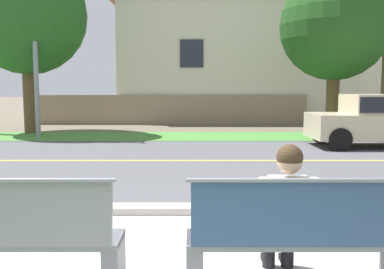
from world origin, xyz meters
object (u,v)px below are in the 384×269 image
object	(u,v)px
seated_person_white	(287,208)
streetlamp	(36,9)
shade_tree_far_left	(30,5)
shade_tree_left	(340,17)
bench_left	(8,238)
bench_right	(300,239)

from	to	relation	value
seated_person_white	streetlamp	bearing A→B (deg)	119.20
shade_tree_far_left	shade_tree_left	xyz separation A→B (m)	(11.40, -0.49, -0.50)
bench_left	bench_right	world-z (taller)	same
streetlamp	bench_left	bearing A→B (deg)	-71.34
bench_right	shade_tree_far_left	size ratio (longest dim) A/B	0.26
bench_left	streetlamp	xyz separation A→B (m)	(-3.78, 11.20, 3.93)
bench_left	seated_person_white	world-z (taller)	seated_person_white
bench_left	streetlamp	size ratio (longest dim) A/B	0.25
bench_left	streetlamp	distance (m)	12.46
streetlamp	shade_tree_far_left	xyz separation A→B (m)	(-0.72, 1.33, 0.39)
bench_right	shade_tree_left	xyz separation A→B (m)	(4.43, 12.04, 3.82)
bench_left	shade_tree_left	world-z (taller)	shade_tree_left
streetlamp	shade_tree_far_left	bearing A→B (deg)	118.65
bench_left	bench_right	distance (m)	2.46
bench_left	seated_person_white	xyz separation A→B (m)	(2.38, 0.17, 0.22)
bench_right	seated_person_white	xyz separation A→B (m)	(-0.08, 0.17, 0.22)
bench_right	shade_tree_left	distance (m)	13.39
bench_left	streetlamp	bearing A→B (deg)	108.66
streetlamp	shade_tree_far_left	world-z (taller)	streetlamp
bench_left	shade_tree_far_left	bearing A→B (deg)	109.79
bench_left	shade_tree_far_left	distance (m)	14.00
bench_right	shade_tree_far_left	distance (m)	14.98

